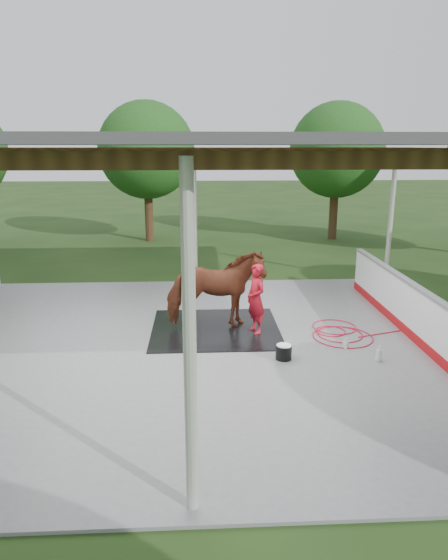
{
  "coord_description": "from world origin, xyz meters",
  "views": [
    {
      "loc": [
        0.11,
        -9.48,
        3.99
      ],
      "look_at": [
        0.65,
        1.04,
        1.14
      ],
      "focal_mm": 32.0,
      "sensor_mm": 36.0,
      "label": 1
    }
  ],
  "objects_px": {
    "dasher_board": "(418,316)",
    "handler": "(256,299)",
    "horse": "(215,290)",
    "wash_bucket": "(284,352)"
  },
  "relations": [
    {
      "from": "dasher_board",
      "to": "handler",
      "type": "distance_m",
      "value": 3.36
    },
    {
      "from": "wash_bucket",
      "to": "dasher_board",
      "type": "bearing_deg",
      "value": 14.61
    },
    {
      "from": "horse",
      "to": "wash_bucket",
      "type": "bearing_deg",
      "value": -151.98
    },
    {
      "from": "handler",
      "to": "wash_bucket",
      "type": "xyz_separation_m",
      "value": [
        0.38,
        -1.43,
        -0.62
      ]
    },
    {
      "from": "dasher_board",
      "to": "horse",
      "type": "relative_size",
      "value": 3.85
    },
    {
      "from": "handler",
      "to": "wash_bucket",
      "type": "distance_m",
      "value": 1.6
    },
    {
      "from": "horse",
      "to": "wash_bucket",
      "type": "distance_m",
      "value": 2.22
    },
    {
      "from": "dasher_board",
      "to": "handler",
      "type": "xyz_separation_m",
      "value": [
        -3.28,
        0.68,
        0.22
      ]
    },
    {
      "from": "handler",
      "to": "wash_bucket",
      "type": "bearing_deg",
      "value": -7.4
    },
    {
      "from": "dasher_board",
      "to": "wash_bucket",
      "type": "relative_size",
      "value": 26.09
    }
  ]
}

